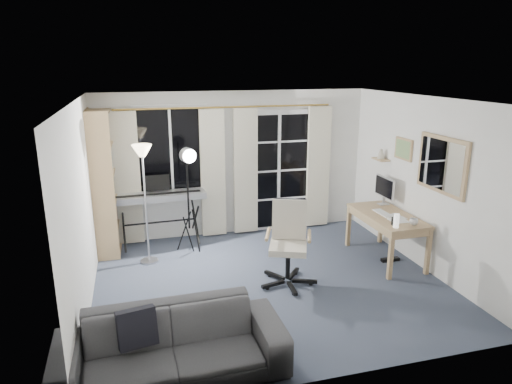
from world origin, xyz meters
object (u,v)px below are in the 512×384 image
studio_light (188,168)px  bookshelf (102,185)px  desk (387,220)px  torchiere_lamp (143,169)px  mug (414,221)px  keyboard_piano (159,198)px  sofa (171,335)px  office_chair (289,235)px  monitor (385,188)px

studio_light → bookshelf: bearing=142.2°
studio_light → desk: size_ratio=1.27×
torchiere_lamp → studio_light: (0.65, 0.20, -0.07)m
bookshelf → studio_light: size_ratio=1.31×
mug → keyboard_piano: bearing=149.7°
bookshelf → sofa: bearing=-76.5°
office_chair → mug: size_ratio=9.53×
studio_light → mug: size_ratio=14.52×
studio_light → sofa: size_ratio=0.79×
office_chair → mug: bearing=13.9°
monitor → sofa: (-3.49, -2.28, -0.56)m
bookshelf → torchiere_lamp: bearing=-47.1°
keyboard_piano → office_chair: bearing=-49.0°
studio_light → sofa: (-0.55, -2.85, -0.93)m
studio_light → mug: studio_light is taller
bookshelf → keyboard_piano: size_ratio=1.49×
keyboard_piano → desk: 3.48m
torchiere_lamp → monitor: (3.59, -0.36, -0.44)m
office_chair → desk: (1.61, 0.26, -0.03)m
keyboard_piano → desk: size_ratio=1.12×
keyboard_piano → monitor: size_ratio=2.91×
bookshelf → sofa: size_ratio=1.04×
bookshelf → monitor: (4.21, -1.05, -0.07)m
monitor → sofa: monitor is taller
office_chair → bookshelf: bearing=165.4°
office_chair → desk: bearing=31.1°
desk → mug: bearing=-79.0°
monitor → mug: size_ratio=4.39×
office_chair → sofa: office_chair is taller
torchiere_lamp → desk: size_ratio=1.33×
office_chair → monitor: monitor is taller
desk → mug: 0.53m
desk → monitor: 0.60m
torchiere_lamp → studio_light: torchiere_lamp is taller
desk → sofa: bearing=-151.3°
torchiere_lamp → keyboard_piano: torchiere_lamp is taller
sofa → torchiere_lamp: bearing=91.1°
office_chair → mug: office_chair is taller
torchiere_lamp → monitor: bearing=-5.7°
mug → desk: bearing=101.3°
bookshelf → sofa: 3.47m
studio_light → monitor: studio_light is taller
torchiere_lamp → desk: (3.39, -0.81, -0.79)m
sofa → studio_light: bearing=78.0°
torchiere_lamp → desk: torchiere_lamp is taller
office_chair → monitor: size_ratio=2.17×
bookshelf → office_chair: size_ratio=2.00×
studio_light → desk: studio_light is taller
keyboard_piano → monitor: (3.37, -0.96, 0.17)m
torchiere_lamp → sofa: torchiere_lamp is taller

